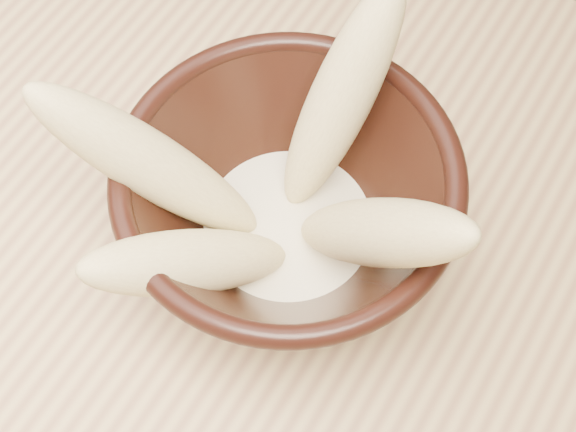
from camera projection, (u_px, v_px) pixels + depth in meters
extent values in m
cube|color=#D7B776|center=(102.00, 362.00, 0.49)|extent=(1.20, 0.80, 0.04)
cylinder|color=black|center=(288.00, 249.00, 0.50)|extent=(0.08, 0.08, 0.01)
cylinder|color=black|center=(288.00, 235.00, 0.48)|extent=(0.08, 0.08, 0.01)
torus|color=black|center=(288.00, 176.00, 0.42)|extent=(0.19, 0.19, 0.01)
cylinder|color=beige|center=(288.00, 229.00, 0.47)|extent=(0.11, 0.11, 0.01)
ellipsoid|color=#D0BA7B|center=(341.00, 99.00, 0.43)|extent=(0.05, 0.11, 0.14)
ellipsoid|color=#D0BA7B|center=(152.00, 165.00, 0.42)|extent=(0.13, 0.08, 0.14)
ellipsoid|color=#D0BA7B|center=(377.00, 232.00, 0.39)|extent=(0.12, 0.06, 0.15)
ellipsoid|color=#D0BA7B|center=(190.00, 262.00, 0.41)|extent=(0.10, 0.12, 0.10)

